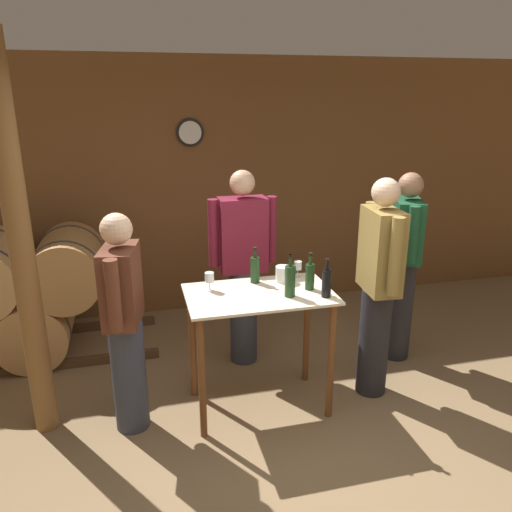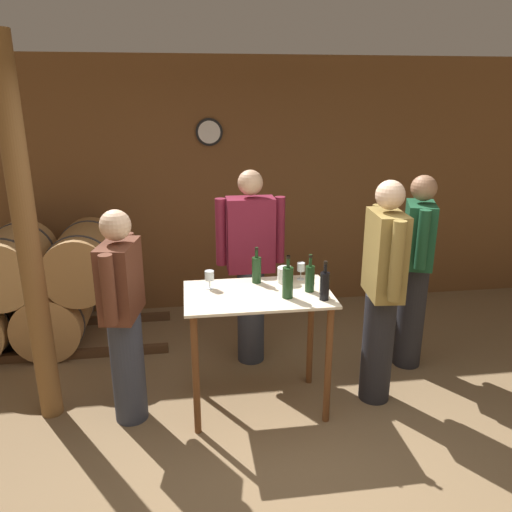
{
  "view_description": "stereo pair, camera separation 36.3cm",
  "coord_description": "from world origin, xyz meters",
  "px_view_note": "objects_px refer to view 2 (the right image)",
  "views": [
    {
      "loc": [
        -0.98,
        -2.36,
        2.32
      ],
      "look_at": [
        -0.14,
        0.99,
        1.2
      ],
      "focal_mm": 35.0,
      "sensor_mm": 36.0,
      "label": 1
    },
    {
      "loc": [
        -0.63,
        -2.43,
        2.32
      ],
      "look_at": [
        -0.14,
        0.99,
        1.2
      ],
      "focal_mm": 35.0,
      "sensor_mm": 36.0,
      "label": 2
    }
  ],
  "objects_px": {
    "wine_bottle_center": "(310,278)",
    "ice_bucket": "(285,275)",
    "wine_glass_near_center": "(301,268)",
    "person_host": "(415,269)",
    "wine_bottle_far_left": "(257,269)",
    "wine_bottle_left": "(288,282)",
    "person_visitor_near_door": "(382,290)",
    "wine_glass_near_left": "(209,276)",
    "wooden_post": "(28,243)",
    "person_visitor_bearded": "(123,315)",
    "person_visitor_with_scarf": "(251,264)",
    "wine_bottle_right": "(325,285)"
  },
  "relations": [
    {
      "from": "person_visitor_bearded",
      "to": "wine_bottle_far_left",
      "type": "bearing_deg",
      "value": 13.35
    },
    {
      "from": "wooden_post",
      "to": "person_host",
      "type": "bearing_deg",
      "value": 6.09
    },
    {
      "from": "person_host",
      "to": "person_visitor_bearded",
      "type": "xyz_separation_m",
      "value": [
        -2.38,
        -0.46,
        -0.06
      ]
    },
    {
      "from": "person_visitor_bearded",
      "to": "person_visitor_near_door",
      "type": "xyz_separation_m",
      "value": [
        1.89,
        -0.01,
        0.09
      ]
    },
    {
      "from": "wooden_post",
      "to": "person_visitor_near_door",
      "type": "relative_size",
      "value": 1.54
    },
    {
      "from": "wine_bottle_right",
      "to": "person_visitor_with_scarf",
      "type": "height_order",
      "value": "person_visitor_with_scarf"
    },
    {
      "from": "wine_glass_near_center",
      "to": "person_host",
      "type": "xyz_separation_m",
      "value": [
        1.05,
        0.21,
        -0.14
      ]
    },
    {
      "from": "person_host",
      "to": "ice_bucket",
      "type": "bearing_deg",
      "value": -167.45
    },
    {
      "from": "person_visitor_with_scarf",
      "to": "person_visitor_bearded",
      "type": "bearing_deg",
      "value": -143.59
    },
    {
      "from": "wine_bottle_center",
      "to": "person_visitor_bearded",
      "type": "height_order",
      "value": "person_visitor_bearded"
    },
    {
      "from": "wine_bottle_left",
      "to": "wine_glass_near_left",
      "type": "distance_m",
      "value": 0.59
    },
    {
      "from": "wine_glass_near_left",
      "to": "person_visitor_near_door",
      "type": "height_order",
      "value": "person_visitor_near_door"
    },
    {
      "from": "wine_glass_near_left",
      "to": "ice_bucket",
      "type": "relative_size",
      "value": 1.14
    },
    {
      "from": "wine_bottle_far_left",
      "to": "person_host",
      "type": "distance_m",
      "value": 1.43
    },
    {
      "from": "wine_glass_near_left",
      "to": "person_host",
      "type": "distance_m",
      "value": 1.79
    },
    {
      "from": "wine_glass_near_left",
      "to": "person_visitor_with_scarf",
      "type": "relative_size",
      "value": 0.08
    },
    {
      "from": "wooden_post",
      "to": "person_visitor_bearded",
      "type": "height_order",
      "value": "wooden_post"
    },
    {
      "from": "ice_bucket",
      "to": "person_visitor_near_door",
      "type": "bearing_deg",
      "value": -16.45
    },
    {
      "from": "wine_glass_near_center",
      "to": "person_host",
      "type": "bearing_deg",
      "value": 11.54
    },
    {
      "from": "person_host",
      "to": "wine_bottle_left",
      "type": "bearing_deg",
      "value": -155.52
    },
    {
      "from": "ice_bucket",
      "to": "person_visitor_with_scarf",
      "type": "bearing_deg",
      "value": 109.91
    },
    {
      "from": "person_visitor_near_door",
      "to": "wine_glass_near_left",
      "type": "bearing_deg",
      "value": 172.73
    },
    {
      "from": "person_visitor_bearded",
      "to": "wine_bottle_center",
      "type": "bearing_deg",
      "value": -0.06
    },
    {
      "from": "person_host",
      "to": "person_visitor_bearded",
      "type": "distance_m",
      "value": 2.42
    },
    {
      "from": "wine_bottle_far_left",
      "to": "wine_bottle_left",
      "type": "relative_size",
      "value": 0.9
    },
    {
      "from": "wine_glass_near_left",
      "to": "wine_glass_near_center",
      "type": "distance_m",
      "value": 0.72
    },
    {
      "from": "ice_bucket",
      "to": "person_host",
      "type": "height_order",
      "value": "person_host"
    },
    {
      "from": "wine_bottle_right",
      "to": "wine_glass_near_center",
      "type": "bearing_deg",
      "value": 99.92
    },
    {
      "from": "person_host",
      "to": "person_visitor_near_door",
      "type": "distance_m",
      "value": 0.67
    },
    {
      "from": "wine_glass_near_center",
      "to": "person_visitor_with_scarf",
      "type": "height_order",
      "value": "person_visitor_with_scarf"
    },
    {
      "from": "wooden_post",
      "to": "wine_glass_near_left",
      "type": "bearing_deg",
      "value": 0.53
    },
    {
      "from": "wine_bottle_far_left",
      "to": "wine_bottle_left",
      "type": "height_order",
      "value": "wine_bottle_left"
    },
    {
      "from": "wine_bottle_left",
      "to": "wine_bottle_right",
      "type": "relative_size",
      "value": 1.09
    },
    {
      "from": "wine_bottle_far_left",
      "to": "person_visitor_near_door",
      "type": "bearing_deg",
      "value": -14.71
    },
    {
      "from": "wine_bottle_far_left",
      "to": "wine_bottle_center",
      "type": "bearing_deg",
      "value": -33.2
    },
    {
      "from": "wine_bottle_left",
      "to": "person_visitor_near_door",
      "type": "xyz_separation_m",
      "value": [
        0.74,
        0.09,
        -0.14
      ]
    },
    {
      "from": "wooden_post",
      "to": "wine_glass_near_left",
      "type": "distance_m",
      "value": 1.27
    },
    {
      "from": "wooden_post",
      "to": "wine_glass_near_center",
      "type": "bearing_deg",
      "value": 3.08
    },
    {
      "from": "wine_glass_near_left",
      "to": "ice_bucket",
      "type": "bearing_deg",
      "value": 4.35
    },
    {
      "from": "wooden_post",
      "to": "wine_bottle_center",
      "type": "xyz_separation_m",
      "value": [
        1.95,
        -0.15,
        -0.3
      ]
    },
    {
      "from": "wine_bottle_left",
      "to": "wine_bottle_right",
      "type": "height_order",
      "value": "wine_bottle_left"
    },
    {
      "from": "person_host",
      "to": "wooden_post",
      "type": "bearing_deg",
      "value": -173.91
    },
    {
      "from": "wine_bottle_left",
      "to": "wine_bottle_right",
      "type": "bearing_deg",
      "value": -16.37
    },
    {
      "from": "wooden_post",
      "to": "wine_glass_near_left",
      "type": "relative_size",
      "value": 19.52
    },
    {
      "from": "wine_bottle_center",
      "to": "ice_bucket",
      "type": "xyz_separation_m",
      "value": [
        -0.14,
        0.2,
        -0.05
      ]
    },
    {
      "from": "ice_bucket",
      "to": "person_visitor_near_door",
      "type": "relative_size",
      "value": 0.07
    },
    {
      "from": "wine_glass_near_center",
      "to": "person_visitor_near_door",
      "type": "relative_size",
      "value": 0.08
    },
    {
      "from": "wooden_post",
      "to": "person_visitor_near_door",
      "type": "bearing_deg",
      "value": -3.46
    },
    {
      "from": "wooden_post",
      "to": "wine_glass_near_center",
      "type": "distance_m",
      "value": 1.97
    },
    {
      "from": "wine_glass_near_left",
      "to": "person_visitor_bearded",
      "type": "relative_size",
      "value": 0.09
    }
  ]
}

